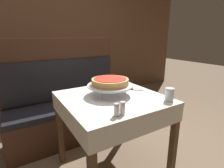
% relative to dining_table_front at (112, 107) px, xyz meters
% --- Properties ---
extents(dining_table_front, '(0.81, 0.81, 0.74)m').
position_rel_dining_table_front_xyz_m(dining_table_front, '(0.00, 0.00, 0.00)').
color(dining_table_front, beige).
rests_on(dining_table_front, ground_plane).
extents(dining_table_rear, '(0.70, 0.70, 0.75)m').
position_rel_dining_table_front_xyz_m(dining_table_rear, '(-0.04, 1.63, 0.00)').
color(dining_table_rear, red).
rests_on(dining_table_rear, ground_plane).
extents(booth_bench, '(1.39, 0.47, 1.20)m').
position_rel_dining_table_front_xyz_m(booth_bench, '(-0.16, 0.77, -0.29)').
color(booth_bench, '#3D2316').
rests_on(booth_bench, ground_plane).
extents(back_wall_panel, '(6.00, 0.04, 2.40)m').
position_rel_dining_table_front_xyz_m(back_wall_panel, '(0.00, 2.12, 0.56)').
color(back_wall_panel, brown).
rests_on(back_wall_panel, ground_plane).
extents(pizza_pan_stand, '(0.39, 0.39, 0.09)m').
position_rel_dining_table_front_xyz_m(pizza_pan_stand, '(0.01, 0.04, 0.18)').
color(pizza_pan_stand, '#ADADB2').
rests_on(pizza_pan_stand, dining_table_front).
extents(deep_dish_pizza, '(0.31, 0.31, 0.05)m').
position_rel_dining_table_front_xyz_m(deep_dish_pizza, '(0.01, 0.04, 0.22)').
color(deep_dish_pizza, tan).
rests_on(deep_dish_pizza, pizza_pan_stand).
extents(pizza_server, '(0.24, 0.14, 0.01)m').
position_rel_dining_table_front_xyz_m(pizza_server, '(0.24, 0.06, 0.10)').
color(pizza_server, '#BCBCC1').
rests_on(pizza_server, dining_table_front).
extents(water_glass_near, '(0.07, 0.07, 0.10)m').
position_rel_dining_table_front_xyz_m(water_glass_near, '(0.33, -0.31, 0.15)').
color(water_glass_near, silver).
rests_on(water_glass_near, dining_table_front).
extents(salt_shaker, '(0.04, 0.04, 0.08)m').
position_rel_dining_table_front_xyz_m(salt_shaker, '(-0.17, -0.32, 0.14)').
color(salt_shaker, silver).
rests_on(salt_shaker, dining_table_front).
extents(pepper_shaker, '(0.04, 0.04, 0.08)m').
position_rel_dining_table_front_xyz_m(pepper_shaker, '(-0.12, -0.32, 0.14)').
color(pepper_shaker, silver).
rests_on(pepper_shaker, dining_table_front).
extents(condiment_caddy, '(0.14, 0.14, 0.18)m').
position_rel_dining_table_front_xyz_m(condiment_caddy, '(-0.11, 1.59, 0.15)').
color(condiment_caddy, black).
rests_on(condiment_caddy, dining_table_rear).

